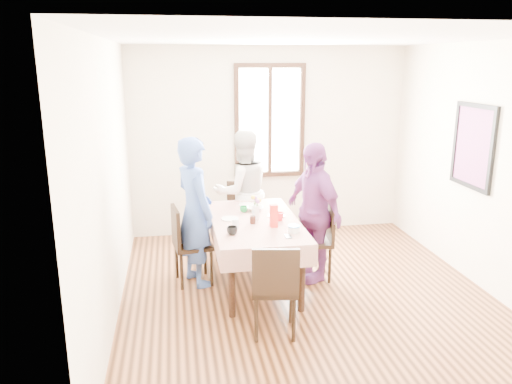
# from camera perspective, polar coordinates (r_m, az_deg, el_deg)

# --- Properties ---
(ground) EXTENTS (4.50, 4.50, 0.00)m
(ground) POSITION_cam_1_polar(r_m,az_deg,el_deg) (5.60, 5.88, -11.72)
(ground) COLOR black
(ground) RESTS_ON ground
(back_wall) EXTENTS (4.00, 0.00, 4.00)m
(back_wall) POSITION_cam_1_polar(r_m,az_deg,el_deg) (7.30, 1.52, 5.75)
(back_wall) COLOR beige
(back_wall) RESTS_ON ground
(right_wall) EXTENTS (0.00, 4.50, 4.50)m
(right_wall) POSITION_cam_1_polar(r_m,az_deg,el_deg) (6.00, 25.01, 2.39)
(right_wall) COLOR beige
(right_wall) RESTS_ON ground
(window_frame) EXTENTS (1.02, 0.06, 1.62)m
(window_frame) POSITION_cam_1_polar(r_m,az_deg,el_deg) (7.24, 1.56, 8.07)
(window_frame) COLOR black
(window_frame) RESTS_ON back_wall
(window_pane) EXTENTS (0.90, 0.02, 1.50)m
(window_pane) POSITION_cam_1_polar(r_m,az_deg,el_deg) (7.25, 1.55, 8.08)
(window_pane) COLOR white
(window_pane) RESTS_ON back_wall
(art_poster) EXTENTS (0.04, 0.76, 0.96)m
(art_poster) POSITION_cam_1_polar(r_m,az_deg,el_deg) (6.20, 23.52, 4.80)
(art_poster) COLOR red
(art_poster) RESTS_ON right_wall
(dining_table) EXTENTS (0.83, 1.59, 0.75)m
(dining_table) POSITION_cam_1_polar(r_m,az_deg,el_deg) (5.74, -0.08, -6.89)
(dining_table) COLOR black
(dining_table) RESTS_ON ground
(tablecloth) EXTENTS (0.95, 1.71, 0.01)m
(tablecloth) POSITION_cam_1_polar(r_m,az_deg,el_deg) (5.61, -0.08, -3.27)
(tablecloth) COLOR #5D0B00
(tablecloth) RESTS_ON dining_table
(chair_left) EXTENTS (0.48, 0.48, 0.91)m
(chair_left) POSITION_cam_1_polar(r_m,az_deg,el_deg) (5.78, -7.17, -5.98)
(chair_left) COLOR black
(chair_left) RESTS_ON ground
(chair_right) EXTENTS (0.47, 0.47, 0.91)m
(chair_right) POSITION_cam_1_polar(r_m,az_deg,el_deg) (5.90, 6.54, -5.54)
(chair_right) COLOR black
(chair_right) RESTS_ON ground
(chair_far) EXTENTS (0.48, 0.48, 0.91)m
(chair_far) POSITION_cam_1_polar(r_m,az_deg,el_deg) (6.73, -1.60, -2.87)
(chair_far) COLOR black
(chair_far) RESTS_ON ground
(chair_near) EXTENTS (0.48, 0.48, 0.91)m
(chair_near) POSITION_cam_1_polar(r_m,az_deg,el_deg) (4.72, 2.12, -10.82)
(chair_near) COLOR black
(chair_near) RESTS_ON ground
(person_left) EXTENTS (0.62, 0.73, 1.70)m
(person_left) POSITION_cam_1_polar(r_m,az_deg,el_deg) (5.66, -7.11, -2.24)
(person_left) COLOR #37539A
(person_left) RESTS_ON ground
(person_far) EXTENTS (0.91, 0.78, 1.63)m
(person_far) POSITION_cam_1_polar(r_m,az_deg,el_deg) (6.61, -1.60, 0.07)
(person_far) COLOR beige
(person_far) RESTS_ON ground
(person_right) EXTENTS (0.69, 1.02, 1.62)m
(person_right) POSITION_cam_1_polar(r_m,az_deg,el_deg) (5.78, 6.46, -2.27)
(person_right) COLOR #6F316F
(person_right) RESTS_ON ground
(mug_black) EXTENTS (0.11, 0.11, 0.09)m
(mug_black) POSITION_cam_1_polar(r_m,az_deg,el_deg) (5.14, -2.73, -4.42)
(mug_black) COLOR black
(mug_black) RESTS_ON tablecloth
(mug_flag) EXTENTS (0.13, 0.13, 0.09)m
(mug_flag) POSITION_cam_1_polar(r_m,az_deg,el_deg) (5.58, 2.69, -2.81)
(mug_flag) COLOR red
(mug_flag) RESTS_ON tablecloth
(mug_green) EXTENTS (0.13, 0.13, 0.07)m
(mug_green) POSITION_cam_1_polar(r_m,az_deg,el_deg) (5.89, -1.41, -1.97)
(mug_green) COLOR #0C7226
(mug_green) RESTS_ON tablecloth
(serving_bowl) EXTENTS (0.22, 0.22, 0.05)m
(serving_bowl) POSITION_cam_1_polar(r_m,az_deg,el_deg) (5.95, -0.13, -1.89)
(serving_bowl) COLOR white
(serving_bowl) RESTS_ON tablecloth
(juice_carton) EXTENTS (0.08, 0.08, 0.25)m
(juice_carton) POSITION_cam_1_polar(r_m,az_deg,el_deg) (5.35, 2.04, -2.71)
(juice_carton) COLOR red
(juice_carton) RESTS_ON tablecloth
(butter_tub) EXTENTS (0.12, 0.12, 0.06)m
(butter_tub) POSITION_cam_1_polar(r_m,az_deg,el_deg) (5.22, 4.35, -4.27)
(butter_tub) COLOR white
(butter_tub) RESTS_ON tablecloth
(jam_jar) EXTENTS (0.06, 0.06, 0.09)m
(jam_jar) POSITION_cam_1_polar(r_m,az_deg,el_deg) (5.47, -0.38, -3.19)
(jam_jar) COLOR black
(jam_jar) RESTS_ON tablecloth
(drinking_glass) EXTENTS (0.07, 0.07, 0.10)m
(drinking_glass) POSITION_cam_1_polar(r_m,az_deg,el_deg) (5.32, -2.36, -3.64)
(drinking_glass) COLOR silver
(drinking_glass) RESTS_ON tablecloth
(smartphone) EXTENTS (0.06, 0.13, 0.01)m
(smartphone) POSITION_cam_1_polar(r_m,az_deg,el_deg) (5.10, 3.67, -5.05)
(smartphone) COLOR black
(smartphone) RESTS_ON tablecloth
(flower_vase) EXTENTS (0.08, 0.08, 0.16)m
(flower_vase) POSITION_cam_1_polar(r_m,az_deg,el_deg) (5.61, -0.01, -2.34)
(flower_vase) COLOR silver
(flower_vase) RESTS_ON tablecloth
(plate_left) EXTENTS (0.20, 0.20, 0.01)m
(plate_left) POSITION_cam_1_polar(r_m,az_deg,el_deg) (5.64, -2.98, -3.05)
(plate_left) COLOR white
(plate_left) RESTS_ON tablecloth
(plate_right) EXTENTS (0.20, 0.20, 0.01)m
(plate_right) POSITION_cam_1_polar(r_m,az_deg,el_deg) (5.74, 2.33, -2.73)
(plate_right) COLOR white
(plate_right) RESTS_ON tablecloth
(plate_far) EXTENTS (0.20, 0.20, 0.01)m
(plate_far) POSITION_cam_1_polar(r_m,az_deg,el_deg) (6.18, -1.08, -1.44)
(plate_far) COLOR white
(plate_far) RESTS_ON tablecloth
(butter_lid) EXTENTS (0.12, 0.12, 0.01)m
(butter_lid) POSITION_cam_1_polar(r_m,az_deg,el_deg) (5.21, 4.36, -3.88)
(butter_lid) COLOR blue
(butter_lid) RESTS_ON butter_tub
(flower_bunch) EXTENTS (0.09, 0.09, 0.10)m
(flower_bunch) POSITION_cam_1_polar(r_m,az_deg,el_deg) (5.58, -0.01, -1.07)
(flower_bunch) COLOR yellow
(flower_bunch) RESTS_ON flower_vase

